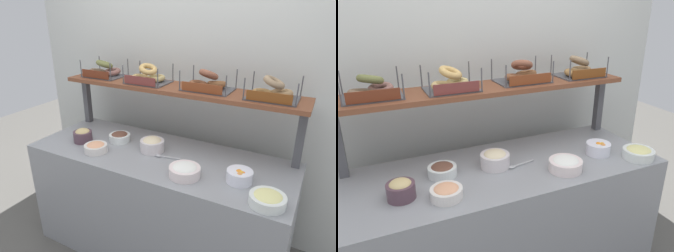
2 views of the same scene
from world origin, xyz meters
The scene contains 17 objects.
back_wall centered at (0.00, 0.55, 1.20)m, with size 3.08×0.06×2.40m, color silver.
deli_counter centered at (0.00, 0.00, 0.42)m, with size 1.88×0.70×0.85m, color gray.
shelf_riser_left centered at (-0.88, 0.27, 1.05)m, with size 0.05×0.05×0.40m, color #4C4C51.
shelf_riser_right centered at (0.88, 0.27, 1.05)m, with size 0.05×0.05×0.40m, color #4C4C51.
upper_shelf centered at (0.00, 0.27, 1.26)m, with size 1.84×0.32×0.03m, color brown.
bowl_hummus centered at (-0.62, -0.09, 0.90)m, with size 0.14×0.14×0.11m.
bowl_chocolate_spread centered at (-0.37, 0.05, 0.89)m, with size 0.16×0.16×0.07m.
bowl_potato_salad centered at (-0.06, 0.02, 0.90)m, with size 0.17×0.17×0.11m.
bowl_lox_spread centered at (-0.41, -0.18, 0.88)m, with size 0.16×0.16×0.07m.
bowl_egg_salad centered at (0.80, -0.24, 0.89)m, with size 0.19×0.19×0.07m.
bowl_cream_cheese centered at (0.29, -0.18, 0.89)m, with size 0.20×0.20×0.08m.
bowl_fruit_salad centered at (0.61, -0.09, 0.89)m, with size 0.15×0.15×0.08m.
serving_spoon_near_plate centered at (0.06, -0.03, 0.86)m, with size 0.18×0.05×0.01m.
bagel_basket_poppy centered at (-0.67, 0.28, 1.33)m, with size 0.31×0.26×0.14m.
bagel_basket_sesame centered at (-0.24, 0.27, 1.33)m, with size 0.31×0.25×0.15m.
bagel_basket_cinnamon_raisin centered at (0.24, 0.29, 1.33)m, with size 0.34×0.26×0.16m.
bagel_basket_everything centered at (0.68, 0.27, 1.33)m, with size 0.32×0.25×0.15m.
Camera 2 is at (-0.72, -1.58, 1.78)m, focal length 35.00 mm.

